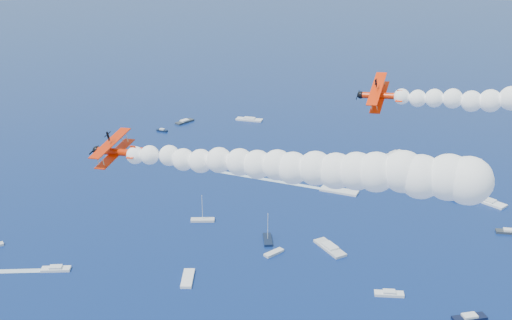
% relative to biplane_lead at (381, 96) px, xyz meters
% --- Properties ---
extents(biplane_lead, '(8.07, 9.82, 8.36)m').
position_rel_biplane_lead_xyz_m(biplane_lead, '(0.00, 0.00, 0.00)').
color(biplane_lead, '#F82A05').
extents(biplane_trail, '(8.13, 9.49, 7.20)m').
position_rel_biplane_lead_xyz_m(biplane_trail, '(-29.74, -28.59, -4.37)').
color(biplane_trail, red).
extents(smoke_trail_trail, '(49.92, 8.81, 9.27)m').
position_rel_biplane_lead_xyz_m(smoke_trail_trail, '(-4.65, -27.71, -2.50)').
color(smoke_trail_trail, white).
extents(spectator_boats, '(196.81, 166.63, 0.70)m').
position_rel_biplane_lead_xyz_m(spectator_boats, '(-27.46, 72.84, -61.36)').
color(spectator_boats, white).
rests_on(spectator_boats, ground).
extents(boat_wakes, '(173.67, 115.00, 0.04)m').
position_rel_biplane_lead_xyz_m(boat_wakes, '(-45.61, 28.53, -61.68)').
color(boat_wakes, white).
rests_on(boat_wakes, ground).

